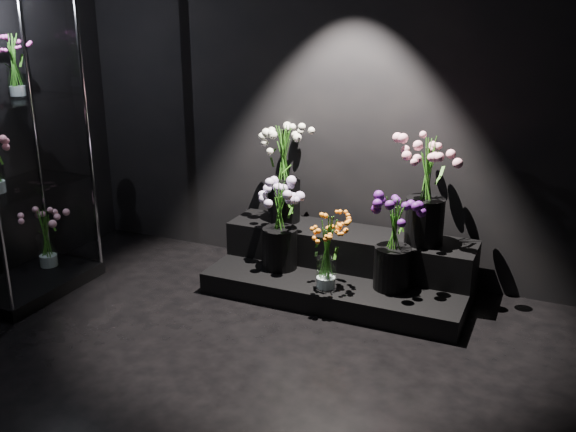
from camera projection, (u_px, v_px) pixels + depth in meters
The scene contains 11 objects.
floor at pixel (178, 392), 3.51m from camera, with size 4.00×4.00×0.00m, color black.
wall_back at pixel (316, 90), 4.79m from camera, with size 4.00×4.00×0.00m, color black.
display_riser at pixel (343, 267), 4.72m from camera, with size 1.85×0.82×0.41m.
display_case at pixel (16, 154), 4.42m from camera, with size 0.56×0.93×2.05m.
bouquet_orange_bells at pixel (326, 251), 4.34m from camera, with size 0.25×0.25×0.53m.
bouquet_lilac at pixel (280, 221), 4.64m from camera, with size 0.45×0.45×0.65m.
bouquet_purple at pixel (394, 241), 4.30m from camera, with size 0.32×0.32×0.64m.
bouquet_cream_roses at pixel (284, 167), 4.85m from camera, with size 0.38×0.38×0.75m.
bouquet_pink_roses at pixel (427, 186), 4.39m from camera, with size 0.41×0.41×0.76m.
bouquet_case_magenta at pixel (14, 65), 4.39m from camera, with size 0.27×0.27×0.41m.
bouquet_case_base_pink at pixel (46, 236), 4.86m from camera, with size 0.32×0.32×0.46m.
Camera 1 is at (1.77, -2.52, 2.03)m, focal length 40.00 mm.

